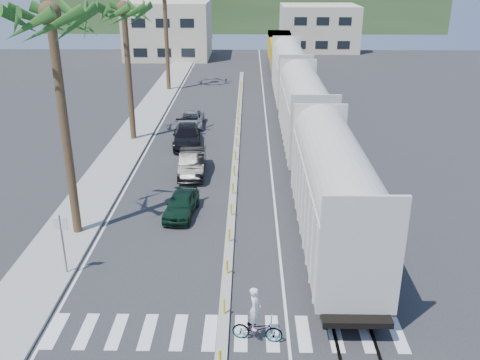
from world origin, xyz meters
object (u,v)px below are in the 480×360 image
street_sign (62,236)px  cyclist (257,324)px  car_second (192,163)px  car_lead (181,204)px

street_sign → cyclist: street_sign is taller
car_second → cyclist: (4.12, -17.03, -0.07)m
car_lead → car_second: 6.30m
car_lead → car_second: (-0.01, 6.30, 0.13)m
street_sign → car_second: size_ratio=0.62×
car_second → cyclist: cyclist is taller
cyclist → car_lead: bearing=29.6°
car_second → street_sign: bearing=-112.0°
street_sign → car_lead: (4.48, 6.34, -1.31)m
car_lead → car_second: car_second is taller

